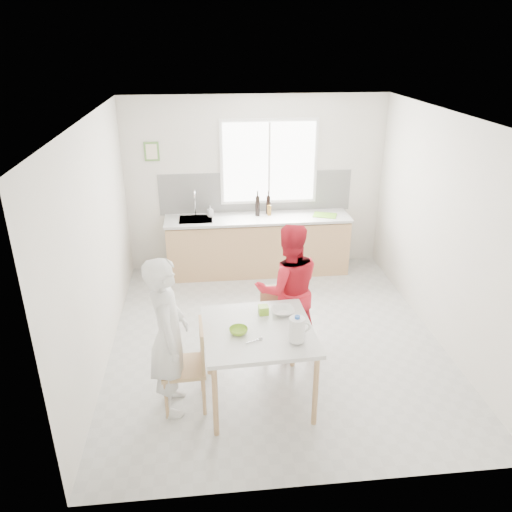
{
  "coord_description": "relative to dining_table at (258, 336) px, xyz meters",
  "views": [
    {
      "loc": [
        -0.79,
        -5.24,
        3.47
      ],
      "look_at": [
        -0.22,
        0.2,
        1.05
      ],
      "focal_mm": 35.0,
      "sensor_mm": 36.0,
      "label": 1
    }
  ],
  "objects": [
    {
      "name": "ground",
      "position": [
        0.33,
        1.08,
        -0.74
      ],
      "size": [
        4.5,
        4.5,
        0.0
      ],
      "primitive_type": "plane",
      "color": "#B7B7B2",
      "rests_on": "ground"
    },
    {
      "name": "room_shell",
      "position": [
        0.33,
        1.08,
        0.9
      ],
      "size": [
        4.5,
        4.5,
        4.5
      ],
      "color": "silver",
      "rests_on": "ground"
    },
    {
      "name": "window",
      "position": [
        0.53,
        3.31,
        0.96
      ],
      "size": [
        1.5,
        0.06,
        1.3
      ],
      "color": "white",
      "rests_on": "room_shell"
    },
    {
      "name": "backsplash",
      "position": [
        0.33,
        3.32,
        0.48
      ],
      "size": [
        3.0,
        0.02,
        0.65
      ],
      "primitive_type": "cube",
      "color": "white",
      "rests_on": "room_shell"
    },
    {
      "name": "picture_frame",
      "position": [
        -1.22,
        3.31,
        1.16
      ],
      "size": [
        0.22,
        0.03,
        0.28
      ],
      "color": "#5E9142",
      "rests_on": "room_shell"
    },
    {
      "name": "kitchen_counter",
      "position": [
        0.33,
        3.03,
        -0.33
      ],
      "size": [
        2.84,
        0.64,
        1.37
      ],
      "color": "tan",
      "rests_on": "ground"
    },
    {
      "name": "dining_table",
      "position": [
        0.0,
        0.0,
        0.0
      ],
      "size": [
        1.13,
        1.13,
        0.83
      ],
      "rotation": [
        0.0,
        0.0,
        0.05
      ],
      "color": "silver",
      "rests_on": "ground"
    },
    {
      "name": "chair_left",
      "position": [
        -0.68,
        -0.03,
        -0.24
      ],
      "size": [
        0.45,
        0.45,
        0.92
      ],
      "rotation": [
        0.0,
        0.0,
        -1.52
      ],
      "color": "tan",
      "rests_on": "ground"
    },
    {
      "name": "chair_far",
      "position": [
        0.31,
        0.83,
        -0.29
      ],
      "size": [
        0.4,
        0.4,
        0.82
      ],
      "rotation": [
        0.0,
        0.0,
        0.05
      ],
      "color": "tan",
      "rests_on": "ground"
    },
    {
      "name": "person_white",
      "position": [
        -0.87,
        -0.04,
        0.08
      ],
      "size": [
        0.42,
        0.62,
        1.65
      ],
      "primitive_type": "imported",
      "rotation": [
        0.0,
        0.0,
        1.62
      ],
      "color": "white",
      "rests_on": "ground"
    },
    {
      "name": "person_red",
      "position": [
        0.44,
        0.85,
        0.05
      ],
      "size": [
        0.8,
        0.64,
        1.6
      ],
      "primitive_type": "imported",
      "rotation": [
        0.0,
        0.0,
        3.19
      ],
      "color": "red",
      "rests_on": "ground"
    },
    {
      "name": "bowl_green",
      "position": [
        -0.2,
        -0.06,
        0.11
      ],
      "size": [
        0.19,
        0.19,
        0.06
      ],
      "primitive_type": "imported",
      "rotation": [
        0.0,
        0.0,
        0.05
      ],
      "color": "#84B82A",
      "rests_on": "dining_table"
    },
    {
      "name": "bowl_white",
      "position": [
        0.29,
        0.26,
        0.11
      ],
      "size": [
        0.25,
        0.25,
        0.06
      ],
      "primitive_type": "imported",
      "rotation": [
        0.0,
        0.0,
        0.05
      ],
      "color": "silver",
      "rests_on": "dining_table"
    },
    {
      "name": "milk_jug",
      "position": [
        0.34,
        -0.26,
        0.23
      ],
      "size": [
        0.21,
        0.15,
        0.26
      ],
      "rotation": [
        0.0,
        0.0,
        0.05
      ],
      "color": "white",
      "rests_on": "dining_table"
    },
    {
      "name": "green_box",
      "position": [
        0.09,
        0.28,
        0.13
      ],
      "size": [
        0.1,
        0.1,
        0.09
      ],
      "primitive_type": "cube",
      "rotation": [
        0.0,
        0.0,
        0.05
      ],
      "color": "#80B529",
      "rests_on": "dining_table"
    },
    {
      "name": "spoon",
      "position": [
        -0.07,
        -0.22,
        0.1
      ],
      "size": [
        0.15,
        0.07,
        0.01
      ],
      "primitive_type": "cylinder",
      "rotation": [
        0.0,
        1.57,
        0.4
      ],
      "color": "#A5A5AA",
      "rests_on": "dining_table"
    },
    {
      "name": "cutting_board",
      "position": [
        1.37,
        2.98,
        0.18
      ],
      "size": [
        0.41,
        0.35,
        0.01
      ],
      "primitive_type": "cube",
      "rotation": [
        0.0,
        0.0,
        -0.35
      ],
      "color": "#6FBB2B",
      "rests_on": "kitchen_counter"
    },
    {
      "name": "wine_bottle_a",
      "position": [
        0.33,
        3.09,
        0.34
      ],
      "size": [
        0.07,
        0.07,
        0.32
      ],
      "primitive_type": "cylinder",
      "color": "black",
      "rests_on": "kitchen_counter"
    },
    {
      "name": "wine_bottle_b",
      "position": [
        0.51,
        3.16,
        0.33
      ],
      "size": [
        0.07,
        0.07,
        0.3
      ],
      "primitive_type": "cylinder",
      "color": "black",
      "rests_on": "kitchen_counter"
    },
    {
      "name": "jar_amber",
      "position": [
        0.51,
        3.09,
        0.26
      ],
      "size": [
        0.06,
        0.06,
        0.16
      ],
      "primitive_type": "cylinder",
      "color": "olive",
      "rests_on": "kitchen_counter"
    },
    {
      "name": "soap_bottle",
      "position": [
        -0.39,
        3.13,
        0.26
      ],
      "size": [
        0.1,
        0.1,
        0.17
      ],
      "primitive_type": "imported",
      "rotation": [
        0.0,
        0.0,
        0.39
      ],
      "color": "#999999",
      "rests_on": "kitchen_counter"
    }
  ]
}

